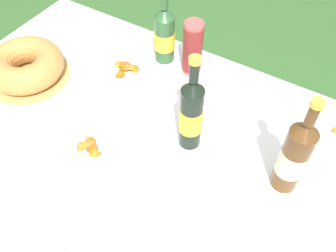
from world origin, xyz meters
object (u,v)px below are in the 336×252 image
object	(u,v)px
cider_bottle_amber	(294,156)
snack_plate_near	(92,149)
bundt_cake	(25,66)
cider_bottle_green	(165,35)
juice_bottle_red	(191,114)
snack_plate_left	(125,68)
cup_stack	(193,48)

from	to	relation	value
cider_bottle_amber	snack_plate_near	distance (m)	0.61
bundt_cake	cider_bottle_amber	bearing A→B (deg)	3.19
cider_bottle_green	juice_bottle_red	size ratio (longest dim) A/B	0.87
cider_bottle_amber	snack_plate_left	size ratio (longest dim) A/B	1.76
cider_bottle_green	cider_bottle_amber	world-z (taller)	cider_bottle_amber
snack_plate_near	cup_stack	bearing A→B (deg)	81.01
juice_bottle_red	snack_plate_left	world-z (taller)	juice_bottle_red
juice_bottle_red	snack_plate_near	distance (m)	0.34
bundt_cake	juice_bottle_red	bearing A→B (deg)	3.71
cider_bottle_green	cider_bottle_amber	xyz separation A→B (m)	(0.60, -0.30, 0.02)
cup_stack	cider_bottle_green	distance (m)	0.13
cider_bottle_green	snack_plate_left	size ratio (longest dim) A/B	1.53
cup_stack	snack_plate_near	distance (m)	0.52
cider_bottle_amber	snack_plate_left	bearing A→B (deg)	166.96
juice_bottle_red	snack_plate_near	bearing A→B (deg)	-141.37
cider_bottle_amber	cider_bottle_green	bearing A→B (deg)	153.29
cup_stack	snack_plate_left	bearing A→B (deg)	-147.95
bundt_cake	cider_bottle_green	distance (m)	0.53
cup_stack	cider_bottle_amber	bearing A→B (deg)	-31.79
cup_stack	juice_bottle_red	world-z (taller)	juice_bottle_red
bundt_cake	juice_bottle_red	xyz separation A→B (m)	(0.67, 0.04, 0.08)
bundt_cake	cup_stack	distance (m)	0.62
snack_plate_near	snack_plate_left	bearing A→B (deg)	110.49
bundt_cake	juice_bottle_red	size ratio (longest dim) A/B	0.90
cider_bottle_amber	juice_bottle_red	bearing A→B (deg)	-177.93
snack_plate_left	cider_bottle_green	bearing A→B (deg)	57.23
cup_stack	cider_bottle_green	bearing A→B (deg)	176.82
snack_plate_near	snack_plate_left	world-z (taller)	snack_plate_near
bundt_cake	cider_bottle_amber	xyz separation A→B (m)	(0.99, 0.05, 0.08)
juice_bottle_red	cup_stack	bearing A→B (deg)	118.05
bundt_cake	juice_bottle_red	distance (m)	0.68
snack_plate_left	bundt_cake	bearing A→B (deg)	-143.56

